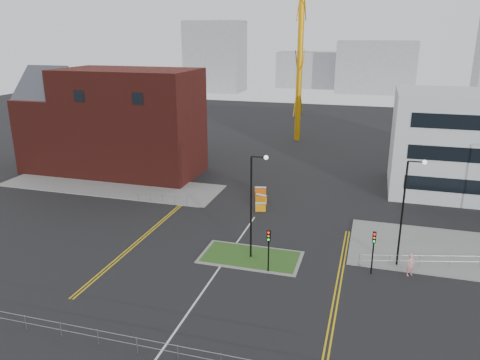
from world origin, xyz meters
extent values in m
plane|color=black|center=(0.00, 0.00, 0.00)|extent=(200.00, 200.00, 0.00)
cube|color=slate|center=(-20.00, 22.00, 0.06)|extent=(28.00, 8.00, 0.12)
cube|color=slate|center=(2.00, 8.00, 0.04)|extent=(8.60, 4.60, 0.08)
cube|color=#234D19|center=(2.00, 8.00, 0.06)|extent=(8.00, 4.00, 0.12)
cube|color=#4A1712|center=(-20.00, 28.00, 7.00)|extent=(18.00, 10.00, 14.00)
cube|color=black|center=(-24.00, 22.98, 11.00)|extent=(1.40, 0.10, 1.40)
cube|color=black|center=(-16.00, 22.98, 11.00)|extent=(1.40, 0.10, 1.40)
cube|color=#4A1712|center=(-32.00, 28.00, 5.00)|extent=(6.00, 10.00, 10.00)
cube|color=#2D3038|center=(-32.00, 28.00, 10.00)|extent=(6.40, 8.49, 8.49)
cylinder|color=#EFA20E|center=(-2.00, 55.00, 18.82)|extent=(1.00, 1.00, 37.64)
cylinder|color=black|center=(2.00, 8.00, 4.50)|extent=(0.16, 0.16, 9.00)
cylinder|color=black|center=(2.60, 8.00, 9.00)|extent=(1.20, 0.10, 0.10)
sphere|color=silver|center=(3.20, 8.00, 9.00)|extent=(0.36, 0.36, 0.36)
cylinder|color=black|center=(14.00, 10.00, 4.50)|extent=(0.16, 0.16, 9.00)
cylinder|color=black|center=(14.60, 10.00, 9.00)|extent=(1.20, 0.10, 0.10)
sphere|color=silver|center=(15.20, 10.00, 9.00)|extent=(0.36, 0.36, 0.36)
cylinder|color=black|center=(4.00, 6.00, 1.50)|extent=(0.12, 0.12, 3.00)
cube|color=black|center=(4.00, 6.00, 3.20)|extent=(0.28, 0.22, 0.90)
sphere|color=red|center=(4.00, 5.87, 3.50)|extent=(0.18, 0.18, 0.18)
sphere|color=orange|center=(4.00, 5.87, 3.20)|extent=(0.18, 0.18, 0.18)
sphere|color=#0CCC33|center=(4.00, 5.87, 2.90)|extent=(0.18, 0.18, 0.18)
cylinder|color=black|center=(12.00, 8.00, 1.50)|extent=(0.12, 0.12, 3.00)
cube|color=black|center=(12.00, 8.00, 3.20)|extent=(0.28, 0.22, 0.90)
sphere|color=red|center=(12.00, 7.87, 3.50)|extent=(0.18, 0.18, 0.18)
sphere|color=orange|center=(12.00, 7.87, 3.20)|extent=(0.18, 0.18, 0.18)
sphere|color=#0CCC33|center=(12.00, 7.87, 2.90)|extent=(0.18, 0.18, 0.18)
cylinder|color=gray|center=(0.00, -6.00, 1.05)|extent=(24.00, 0.04, 0.04)
cylinder|color=gray|center=(0.00, -6.00, 0.55)|extent=(24.00, 0.04, 0.04)
cylinder|color=gray|center=(-11.00, 18.00, 1.05)|extent=(6.00, 0.04, 0.04)
cylinder|color=gray|center=(-11.00, 18.00, 0.55)|extent=(6.00, 0.04, 0.04)
cylinder|color=gray|center=(-14.00, 18.00, 0.55)|extent=(0.05, 0.05, 1.10)
cylinder|color=gray|center=(-8.00, 18.00, 0.55)|extent=(0.05, 0.05, 1.10)
cylinder|color=gray|center=(20.50, 11.50, 0.55)|extent=(19.01, 5.04, 0.04)
cylinder|color=gray|center=(11.00, 9.00, 0.55)|extent=(0.05, 0.05, 1.10)
cube|color=silver|center=(0.00, 2.00, 0.01)|extent=(0.15, 30.00, 0.01)
cube|color=gold|center=(-9.00, 10.00, 0.01)|extent=(0.12, 24.00, 0.01)
cube|color=gold|center=(-8.70, 10.00, 0.01)|extent=(0.12, 24.00, 0.01)
cube|color=gold|center=(9.50, 6.00, 0.01)|extent=(0.12, 20.00, 0.01)
cube|color=gold|center=(9.80, 6.00, 0.01)|extent=(0.12, 20.00, 0.01)
cube|color=gray|center=(-40.00, 120.00, 11.00)|extent=(18.00, 12.00, 22.00)
cube|color=gray|center=(10.00, 130.00, 8.00)|extent=(24.00, 12.00, 16.00)
cube|color=gray|center=(-8.00, 140.00, 6.00)|extent=(30.00, 12.00, 12.00)
imported|color=pink|center=(14.97, 8.59, 0.94)|extent=(0.82, 0.76, 1.87)
cube|color=#E35A0C|center=(-1.00, 23.60, 0.55)|extent=(1.39, 0.69, 1.10)
cube|color=silver|center=(-1.00, 23.60, 1.05)|extent=(1.39, 0.69, 0.13)
cube|color=orange|center=(-0.33, 21.14, 0.53)|extent=(1.33, 0.80, 1.05)
cube|color=silver|center=(-0.33, 21.14, 1.00)|extent=(1.33, 0.80, 0.13)
cube|color=orange|center=(0.18, 18.89, 0.46)|extent=(1.17, 0.62, 0.92)
cube|color=silver|center=(0.18, 18.89, 0.88)|extent=(1.17, 0.62, 0.11)
camera|label=1|loc=(11.30, -27.10, 18.51)|focal=35.00mm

